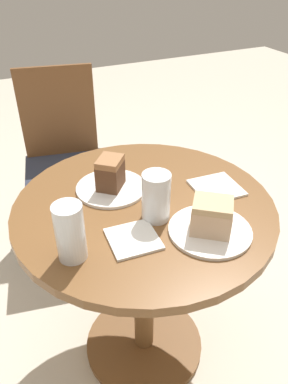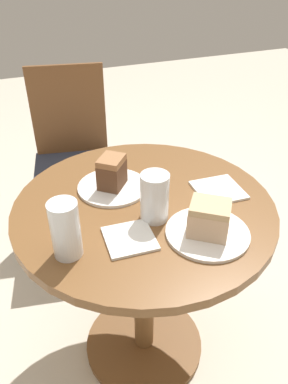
{
  "view_description": "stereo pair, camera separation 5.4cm",
  "coord_description": "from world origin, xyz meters",
  "px_view_note": "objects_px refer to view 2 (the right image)",
  "views": [
    {
      "loc": [
        -0.4,
        -0.86,
        1.41
      ],
      "look_at": [
        0.0,
        0.0,
        0.77
      ],
      "focal_mm": 35.0,
      "sensor_mm": 36.0,
      "label": 1
    },
    {
      "loc": [
        -0.35,
        -0.88,
        1.41
      ],
      "look_at": [
        0.0,
        0.0,
        0.77
      ],
      "focal_mm": 35.0,
      "sensor_mm": 36.0,
      "label": 2
    }
  ],
  "objects_px": {
    "chair": "(74,159)",
    "cake_slice_far": "(112,172)",
    "glass_water": "(66,231)",
    "plate_near": "(207,233)",
    "glass_lemonade": "(153,199)",
    "cake_slice_near": "(209,218)",
    "plate_far": "(113,187)"
  },
  "relations": [
    {
      "from": "cake_slice_near",
      "to": "glass_lemonade",
      "type": "xyz_separation_m",
      "value": [
        -0.11,
        0.12,
        0.01
      ]
    },
    {
      "from": "glass_lemonade",
      "to": "glass_water",
      "type": "height_order",
      "value": "glass_water"
    },
    {
      "from": "plate_near",
      "to": "glass_lemonade",
      "type": "bearing_deg",
      "value": 132.04
    },
    {
      "from": "chair",
      "to": "glass_water",
      "type": "height_order",
      "value": "chair"
    },
    {
      "from": "glass_lemonade",
      "to": "cake_slice_far",
      "type": "bearing_deg",
      "value": 107.08
    },
    {
      "from": "glass_water",
      "to": "chair",
      "type": "bearing_deg",
      "value": 77.99
    },
    {
      "from": "glass_lemonade",
      "to": "glass_water",
      "type": "distance_m",
      "value": 0.27
    },
    {
      "from": "plate_near",
      "to": "cake_slice_near",
      "type": "height_order",
      "value": "cake_slice_near"
    },
    {
      "from": "chair",
      "to": "plate_far",
      "type": "xyz_separation_m",
      "value": [
        -0.01,
        -0.72,
        0.27
      ]
    },
    {
      "from": "plate_near",
      "to": "cake_slice_far",
      "type": "distance_m",
      "value": 0.37
    },
    {
      "from": "cake_slice_near",
      "to": "glass_water",
      "type": "xyz_separation_m",
      "value": [
        -0.37,
        0.07,
        0.02
      ]
    },
    {
      "from": "cake_slice_near",
      "to": "glass_lemonade",
      "type": "bearing_deg",
      "value": 132.04
    },
    {
      "from": "plate_near",
      "to": "cake_slice_near",
      "type": "xyz_separation_m",
      "value": [
        -0.0,
        0.0,
        0.05
      ]
    },
    {
      "from": "chair",
      "to": "glass_lemonade",
      "type": "relative_size",
      "value": 6.22
    },
    {
      "from": "chair",
      "to": "plate_far",
      "type": "distance_m",
      "value": 0.77
    },
    {
      "from": "chair",
      "to": "plate_near",
      "type": "distance_m",
      "value": 1.09
    },
    {
      "from": "plate_near",
      "to": "glass_water",
      "type": "relative_size",
      "value": 1.46
    },
    {
      "from": "plate_far",
      "to": "glass_water",
      "type": "bearing_deg",
      "value": -128.55
    },
    {
      "from": "plate_far",
      "to": "glass_water",
      "type": "distance_m",
      "value": 0.33
    },
    {
      "from": "cake_slice_near",
      "to": "cake_slice_far",
      "type": "relative_size",
      "value": 1.22
    },
    {
      "from": "plate_near",
      "to": "cake_slice_near",
      "type": "relative_size",
      "value": 1.67
    },
    {
      "from": "chair",
      "to": "cake_slice_far",
      "type": "height_order",
      "value": "chair"
    },
    {
      "from": "cake_slice_near",
      "to": "glass_water",
      "type": "distance_m",
      "value": 0.38
    },
    {
      "from": "chair",
      "to": "cake_slice_far",
      "type": "xyz_separation_m",
      "value": [
        -0.01,
        -0.72,
        0.32
      ]
    },
    {
      "from": "glass_water",
      "to": "plate_near",
      "type": "bearing_deg",
      "value": -10.35
    },
    {
      "from": "plate_near",
      "to": "cake_slice_far",
      "type": "bearing_deg",
      "value": 118.28
    },
    {
      "from": "chair",
      "to": "glass_lemonade",
      "type": "distance_m",
      "value": 0.98
    },
    {
      "from": "cake_slice_far",
      "to": "chair",
      "type": "bearing_deg",
      "value": 89.47
    },
    {
      "from": "plate_far",
      "to": "cake_slice_near",
      "type": "distance_m",
      "value": 0.37
    },
    {
      "from": "chair",
      "to": "cake_slice_near",
      "type": "relative_size",
      "value": 6.52
    },
    {
      "from": "chair",
      "to": "glass_water",
      "type": "xyz_separation_m",
      "value": [
        -0.21,
        -0.97,
        0.33
      ]
    },
    {
      "from": "glass_lemonade",
      "to": "plate_far",
      "type": "bearing_deg",
      "value": 107.08
    }
  ]
}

